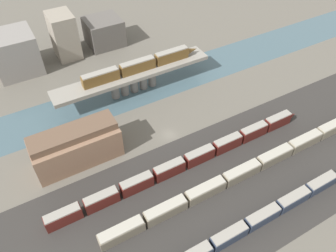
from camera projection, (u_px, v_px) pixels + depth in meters
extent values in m
plane|color=#666056|center=(169.00, 135.00, 102.80)|extent=(400.00, 400.00, 0.00)
cube|color=#33302D|center=(213.00, 191.00, 87.87)|extent=(280.00, 42.00, 0.01)
cube|color=#47606B|center=(135.00, 91.00, 118.64)|extent=(320.00, 18.25, 0.01)
cube|color=gray|center=(133.00, 74.00, 113.54)|extent=(57.21, 8.23, 1.34)
cylinder|color=gray|center=(115.00, 90.00, 113.77)|extent=(2.83, 2.83, 6.61)
cylinder|color=gray|center=(124.00, 86.00, 115.04)|extent=(2.83, 2.83, 6.61)
cylinder|color=gray|center=(134.00, 83.00, 116.32)|extent=(2.83, 2.83, 6.61)
cylinder|color=gray|center=(143.00, 80.00, 117.60)|extent=(2.83, 2.83, 6.61)
cylinder|color=gray|center=(152.00, 77.00, 118.88)|extent=(2.83, 2.83, 6.61)
cube|color=brown|center=(101.00, 78.00, 107.71)|extent=(12.58, 2.80, 3.73)
cube|color=#9E998E|center=(100.00, 73.00, 106.27)|extent=(12.08, 2.58, 0.40)
cube|color=brown|center=(138.00, 66.00, 112.45)|extent=(12.58, 2.80, 3.73)
cube|color=#9E998E|center=(137.00, 61.00, 111.00)|extent=(12.08, 2.58, 0.40)
cube|color=brown|center=(172.00, 56.00, 117.18)|extent=(12.58, 2.80, 3.73)
cube|color=#9E998E|center=(172.00, 51.00, 115.73)|extent=(12.08, 2.58, 0.40)
cone|color=brown|center=(192.00, 50.00, 120.28)|extent=(4.40, 2.52, 2.52)
cube|color=#2D384C|center=(229.00, 237.00, 76.78)|extent=(9.52, 2.73, 3.25)
cube|color=#9E998E|center=(230.00, 233.00, 75.50)|extent=(9.14, 2.51, 0.40)
cube|color=#2D384C|center=(262.00, 217.00, 80.35)|extent=(9.52, 2.73, 3.25)
cube|color=#9E998E|center=(264.00, 214.00, 79.07)|extent=(9.14, 2.51, 0.40)
cube|color=#2D384C|center=(293.00, 200.00, 83.91)|extent=(9.52, 2.73, 3.25)
cube|color=#9E998E|center=(295.00, 196.00, 82.63)|extent=(9.14, 2.51, 0.40)
cube|color=#2D384C|center=(321.00, 184.00, 87.47)|extent=(9.52, 2.73, 3.25)
cube|color=#9E998E|center=(323.00, 180.00, 86.19)|extent=(9.14, 2.51, 0.40)
cube|color=gray|center=(122.00, 233.00, 77.49)|extent=(11.36, 2.95, 3.23)
cube|color=#B7B2A3|center=(121.00, 229.00, 76.22)|extent=(10.90, 2.72, 0.40)
cube|color=gray|center=(166.00, 211.00, 81.68)|extent=(11.36, 2.95, 3.23)
cube|color=#B7B2A3|center=(166.00, 207.00, 80.41)|extent=(10.90, 2.72, 0.40)
cube|color=gray|center=(205.00, 191.00, 85.88)|extent=(11.36, 2.95, 3.23)
cube|color=#B7B2A3|center=(206.00, 187.00, 84.60)|extent=(10.90, 2.72, 0.40)
cube|color=gray|center=(241.00, 173.00, 90.07)|extent=(11.36, 2.95, 3.23)
cube|color=#B7B2A3|center=(243.00, 169.00, 88.80)|extent=(10.90, 2.72, 0.40)
cube|color=gray|center=(274.00, 157.00, 94.26)|extent=(11.36, 2.95, 3.23)
cube|color=#B7B2A3|center=(276.00, 153.00, 92.99)|extent=(10.90, 2.72, 0.40)
cube|color=gray|center=(304.00, 142.00, 98.45)|extent=(11.36, 2.95, 3.23)
cube|color=#B7B2A3|center=(306.00, 138.00, 97.18)|extent=(10.90, 2.72, 0.40)
cube|color=gray|center=(332.00, 128.00, 102.64)|extent=(11.36, 2.95, 3.23)
cube|color=#B7B2A3|center=(334.00, 124.00, 101.37)|extent=(10.90, 2.72, 0.40)
cube|color=#5B1E19|center=(64.00, 217.00, 80.05)|extent=(9.04, 2.68, 3.78)
cube|color=#9E998E|center=(62.00, 213.00, 78.59)|extent=(8.68, 2.46, 0.40)
cube|color=#5B1E19|center=(102.00, 200.00, 83.53)|extent=(9.04, 2.68, 3.78)
cube|color=#9E998E|center=(101.00, 196.00, 82.07)|extent=(8.68, 2.46, 0.40)
cube|color=#5B1E19|center=(137.00, 184.00, 87.01)|extent=(9.04, 2.68, 3.78)
cube|color=#9E998E|center=(136.00, 180.00, 85.55)|extent=(8.68, 2.46, 0.40)
cube|color=#5B1E19|center=(169.00, 170.00, 90.49)|extent=(9.04, 2.68, 3.78)
cube|color=#9E998E|center=(169.00, 165.00, 89.03)|extent=(8.68, 2.46, 0.40)
cube|color=#5B1E19|center=(199.00, 156.00, 93.97)|extent=(9.04, 2.68, 3.78)
cube|color=#9E998E|center=(200.00, 152.00, 92.51)|extent=(8.68, 2.46, 0.40)
cube|color=#5B1E19|center=(227.00, 144.00, 97.46)|extent=(9.04, 2.68, 3.78)
cube|color=#9E998E|center=(228.00, 139.00, 95.99)|extent=(8.68, 2.46, 0.40)
cube|color=#5B1E19|center=(253.00, 132.00, 100.94)|extent=(9.04, 2.68, 3.78)
cube|color=#9E998E|center=(254.00, 127.00, 99.47)|extent=(8.68, 2.46, 0.40)
cube|color=#5B1E19|center=(277.00, 121.00, 104.42)|extent=(9.04, 2.68, 3.78)
cube|color=#9E998E|center=(279.00, 116.00, 102.96)|extent=(8.68, 2.46, 0.40)
cone|color=#5B1E19|center=(291.00, 115.00, 106.69)|extent=(3.16, 2.41, 2.41)
cube|color=#937056|center=(77.00, 148.00, 92.50)|extent=(24.26, 10.03, 9.59)
cube|color=brown|center=(72.00, 133.00, 88.41)|extent=(23.77, 7.02, 2.10)
cube|color=gray|center=(15.00, 53.00, 122.48)|extent=(15.83, 15.84, 15.35)
cube|color=gray|center=(64.00, 36.00, 129.34)|extent=(9.07, 11.94, 17.80)
cube|color=#605B56|center=(104.00, 32.00, 138.16)|extent=(14.43, 13.85, 11.25)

